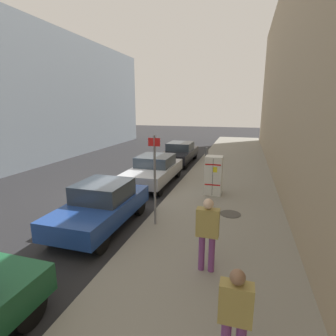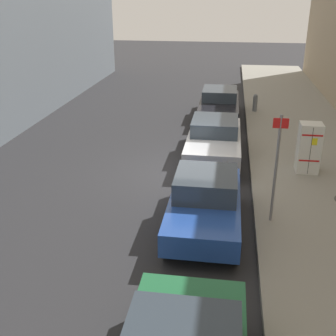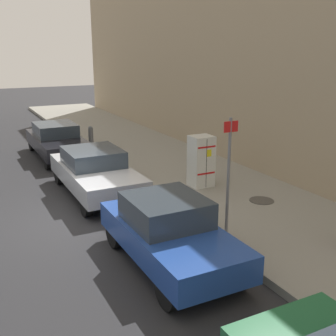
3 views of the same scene
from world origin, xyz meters
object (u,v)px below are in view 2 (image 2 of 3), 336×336
at_px(street_sign_post, 276,164).
at_px(fire_hydrant, 255,102).
at_px(parked_sedan_silver, 214,138).
at_px(parked_sedan_dark, 219,103).
at_px(discarded_refrigerator, 309,148).
at_px(parked_hatchback_blue, 205,202).

distance_m(street_sign_post, fire_hydrant, 10.81).
bearing_deg(parked_sedan_silver, fire_hydrant, -105.77).
relative_size(street_sign_post, parked_sedan_dark, 0.62).
relative_size(fire_hydrant, parked_sedan_dark, 0.19).
distance_m(discarded_refrigerator, parked_hatchback_blue, 4.83).
bearing_deg(fire_hydrant, parked_sedan_dark, 26.92).
bearing_deg(street_sign_post, parked_hatchback_blue, 10.85).
distance_m(parked_sedan_silver, parked_hatchback_blue, 5.01).
height_order(discarded_refrigerator, parked_sedan_silver, discarded_refrigerator).
bearing_deg(parked_sedan_dark, street_sign_post, 99.60).
distance_m(fire_hydrant, parked_hatchback_blue, 11.21).
bearing_deg(parked_hatchback_blue, parked_sedan_dark, -90.00).
bearing_deg(parked_hatchback_blue, parked_sedan_silver, -90.00).
relative_size(discarded_refrigerator, parked_hatchback_blue, 0.42).
relative_size(street_sign_post, fire_hydrant, 3.30).
relative_size(parked_sedan_dark, parked_hatchback_blue, 1.16).
xyz_separation_m(discarded_refrigerator, parked_sedan_dark, (3.05, -6.47, -0.27)).
bearing_deg(parked_sedan_dark, parked_hatchback_blue, 90.00).
xyz_separation_m(fire_hydrant, parked_hatchback_blue, (1.71, 11.08, 0.13)).
bearing_deg(fire_hydrant, parked_sedan_silver, 74.23).
relative_size(parked_sedan_silver, parked_hatchback_blue, 1.13).
height_order(street_sign_post, parked_sedan_dark, street_sign_post).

